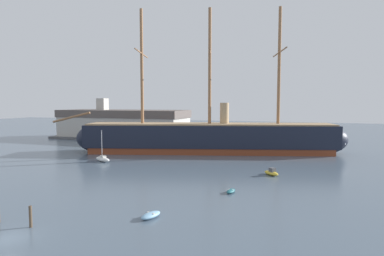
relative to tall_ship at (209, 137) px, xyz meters
The scene contains 9 objects.
ground_plane 57.09m from the tall_ship, 93.73° to the right, with size 400.00×400.00×0.00m, color #4C5B6B.
tall_ship is the anchor object (origin of this frame).
dinghy_foreground_right 48.01m from the tall_ship, 82.01° to the right, with size 1.98×3.02×0.66m.
dinghy_mid_right 37.17m from the tall_ship, 69.47° to the right, with size 1.31×2.34×0.52m.
sailboat_alongside_bow 27.23m from the tall_ship, 133.55° to the right, with size 5.37×3.85×6.83m.
motorboat_alongside_stern 27.74m from the tall_ship, 50.71° to the right, with size 3.26×3.19×1.35m.
motorboat_distant_centre 7.61m from the tall_ship, 127.44° to the left, with size 1.83×3.08×1.21m.
mooring_piling_left_pair 54.01m from the tall_ship, 94.11° to the right, with size 0.31×0.31×2.25m, color #4C3D2D.
dockside_warehouse_left 43.75m from the tall_ship, 150.51° to the left, with size 49.58×18.92×14.35m.
Camera 1 is at (25.99, -22.10, 12.81)m, focal length 30.14 mm.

